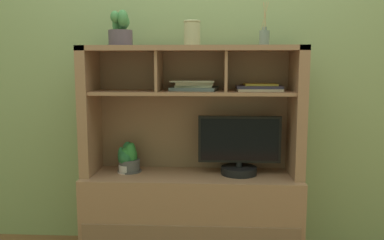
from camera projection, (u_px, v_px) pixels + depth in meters
back_wall at (194, 35)px, 2.58m from camera, size 6.00×0.02×2.80m
media_console at (192, 193)px, 2.48m from camera, size 1.32×0.47×1.31m
tv_monitor at (239, 149)px, 2.42m from camera, size 0.50×0.22×0.36m
potted_orchid at (129, 159)px, 2.49m from camera, size 0.15×0.15×0.19m
potted_fern at (126, 159)px, 2.48m from camera, size 0.11×0.11×0.19m
magazine_stack_left at (194, 86)px, 2.43m from camera, size 0.30×0.25×0.06m
magazine_stack_centre at (259, 88)px, 2.40m from camera, size 0.28×0.21×0.04m
diffuser_bottle at (264, 38)px, 2.34m from camera, size 0.06×0.06×0.26m
potted_succulent at (121, 31)px, 2.36m from camera, size 0.16×0.16×0.21m
ceramic_vase at (192, 33)px, 2.36m from camera, size 0.10×0.10×0.15m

